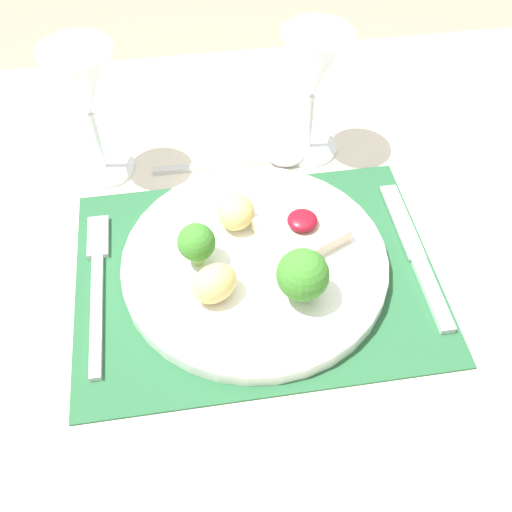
# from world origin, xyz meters

# --- Properties ---
(ground_plane) EXTENTS (8.00, 8.00, 0.00)m
(ground_plane) POSITION_xyz_m (0.00, 0.00, 0.00)
(ground_plane) COLOR gray
(dining_table) EXTENTS (1.30, 0.92, 0.76)m
(dining_table) POSITION_xyz_m (0.00, 0.00, 0.66)
(dining_table) COLOR beige
(dining_table) RESTS_ON ground_plane
(placemat) EXTENTS (0.40, 0.30, 0.00)m
(placemat) POSITION_xyz_m (0.00, 0.00, 0.76)
(placemat) COLOR #235633
(placemat) RESTS_ON dining_table
(dinner_plate) EXTENTS (0.30, 0.30, 0.08)m
(dinner_plate) POSITION_xyz_m (0.00, 0.01, 0.78)
(dinner_plate) COLOR white
(dinner_plate) RESTS_ON placemat
(fork) EXTENTS (0.02, 0.22, 0.01)m
(fork) POSITION_xyz_m (-0.18, 0.02, 0.77)
(fork) COLOR silver
(fork) RESTS_ON placemat
(knife) EXTENTS (0.02, 0.22, 0.01)m
(knife) POSITION_xyz_m (0.19, -0.01, 0.77)
(knife) COLOR silver
(knife) RESTS_ON placemat
(spoon) EXTENTS (0.20, 0.04, 0.01)m
(spoon) POSITION_xyz_m (0.04, 0.19, 0.77)
(spoon) COLOR silver
(spoon) RESTS_ON dining_table
(wine_glass_near) EXTENTS (0.09, 0.09, 0.17)m
(wine_glass_near) POSITION_xyz_m (0.10, 0.20, 0.88)
(wine_glass_near) COLOR white
(wine_glass_near) RESTS_ON dining_table
(wine_glass_far) EXTENTS (0.09, 0.09, 0.18)m
(wine_glass_far) POSITION_xyz_m (-0.17, 0.20, 0.89)
(wine_glass_far) COLOR white
(wine_glass_far) RESTS_ON dining_table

